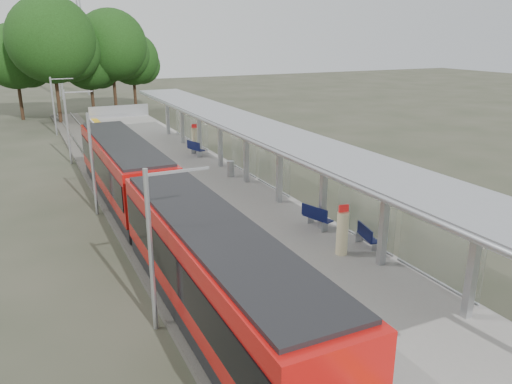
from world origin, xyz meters
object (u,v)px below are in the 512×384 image
Objects in this scene: bench_mid at (316,216)px; info_pillar_near at (342,233)px; bench_far at (195,148)px; bench_near at (367,236)px; info_pillar_far at (195,139)px; litter_bin at (231,169)px; train at (157,205)px.

info_pillar_near is at bearing -119.78° from bench_mid.
bench_far reaches higher than bench_mid.
bench_near is at bearing -92.84° from bench_mid.
bench_near is 0.92× the size of bench_mid.
bench_mid is at bearing 85.54° from info_pillar_near.
bench_mid is 0.79× the size of info_pillar_far.
bench_mid is 17.01m from info_pillar_far.
info_pillar_near is at bearing -160.42° from bench_near.
info_pillar_near is 12.07m from litter_bin.
bench_mid is 0.97× the size of bench_far.
litter_bin is (-0.42, -7.74, -0.36)m from info_pillar_far.
bench_mid is at bearing -88.87° from litter_bin.
train is 8.99m from bench_near.
info_pillar_near is (-0.26, -18.08, 0.34)m from bench_far.
info_pillar_near reaches higher than bench_near.
bench_far is at bearing 64.17° from train.
info_pillar_far is 7.76m from litter_bin.
bench_far is 1.83m from info_pillar_far.
info_pillar_near is (-1.30, -0.15, 0.40)m from bench_near.
bench_near is (7.01, -5.61, -0.58)m from train.
bench_far is at bearing 106.27° from bench_near.
info_pillar_near reaches higher than bench_mid.
info_pillar_near reaches higher than bench_far.
info_pillar_near is at bearing -69.00° from info_pillar_far.
info_pillar_far is at bearing 71.61° from bench_mid.
bench_near is 11.94m from litter_bin.
train is 13.71m from bench_far.
train is 20.06× the size of bench_near.
bench_near is at bearing 14.34° from info_pillar_near.
bench_near is at bearing -65.22° from info_pillar_far.
bench_far reaches higher than bench_near.
info_pillar_far is (0.23, 17.00, 0.31)m from bench_mid.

